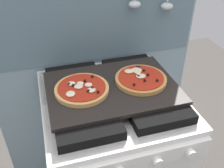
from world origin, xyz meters
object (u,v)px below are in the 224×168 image
object	(u,v)px
pizza_left	(82,89)
pizza_right	(141,79)
baking_tray	(112,88)
stove	(112,159)

from	to	relation	value
pizza_left	pizza_right	world-z (taller)	same
pizza_left	pizza_right	xyz separation A→B (m)	(0.26, 0.00, 0.00)
pizza_left	pizza_right	distance (m)	0.26
baking_tray	pizza_left	bearing A→B (deg)	179.77
baking_tray	pizza_right	world-z (taller)	pizza_right
stove	baking_tray	xyz separation A→B (m)	(0.00, 0.00, 0.46)
pizza_left	baking_tray	bearing A→B (deg)	-0.23
pizza_left	pizza_right	size ratio (longest dim) A/B	1.00
stove	pizza_left	xyz separation A→B (m)	(-0.13, 0.00, 0.48)
stove	pizza_left	size ratio (longest dim) A/B	4.09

